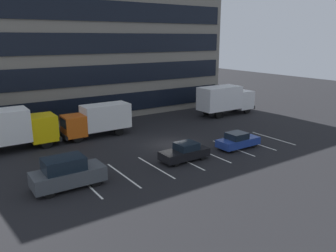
{
  "coord_description": "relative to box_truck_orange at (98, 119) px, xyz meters",
  "views": [
    {
      "loc": [
        -17.24,
        -25.19,
        9.85
      ],
      "look_at": [
        0.77,
        1.38,
        1.4
      ],
      "focal_mm": 36.04,
      "sensor_mm": 36.0,
      "label": 1
    }
  ],
  "objects": [
    {
      "name": "ground_plane",
      "position": [
        4.46,
        -6.42,
        -1.82
      ],
      "size": [
        120.0,
        120.0,
        0.0
      ],
      "primitive_type": "plane",
      "color": "black"
    },
    {
      "name": "office_building",
      "position": [
        4.46,
        11.53,
        8.98
      ],
      "size": [
        34.33,
        11.71,
        21.6
      ],
      "color": "slate",
      "rests_on": "ground_plane"
    },
    {
      "name": "lot_markings",
      "position": [
        4.46,
        -10.59,
        -1.82
      ],
      "size": [
        19.74,
        5.4,
        0.01
      ],
      "color": "silver",
      "rests_on": "ground_plane"
    },
    {
      "name": "box_truck_orange",
      "position": [
        0.0,
        0.0,
        0.0
      ],
      "size": [
        6.98,
        2.31,
        3.23
      ],
      "color": "#D85914",
      "rests_on": "ground_plane"
    },
    {
      "name": "box_truck_white",
      "position": [
        17.73,
        0.05,
        0.3
      ],
      "size": [
        8.14,
        2.7,
        3.77
      ],
      "color": "white",
      "rests_on": "ground_plane"
    },
    {
      "name": "box_truck_yellow",
      "position": [
        -8.42,
        0.11,
        0.3
      ],
      "size": [
        8.11,
        2.69,
        3.76
      ],
      "color": "yellow",
      "rests_on": "ground_plane"
    },
    {
      "name": "sedan_navy",
      "position": [
        9.07,
        -10.78,
        -1.12
      ],
      "size": [
        4.14,
        1.73,
        1.48
      ],
      "color": "navy",
      "rests_on": "ground_plane"
    },
    {
      "name": "sedan_black",
      "position": [
        3.13,
        -10.61,
        -1.12
      ],
      "size": [
        4.16,
        1.74,
        1.49
      ],
      "color": "black",
      "rests_on": "ground_plane"
    },
    {
      "name": "suv_charcoal",
      "position": [
        -6.58,
        -10.37,
        -0.77
      ],
      "size": [
        4.81,
        2.04,
        2.17
      ],
      "color": "#474C51",
      "rests_on": "ground_plane"
    }
  ]
}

